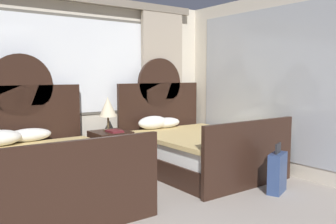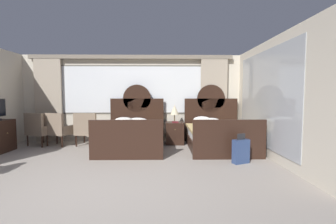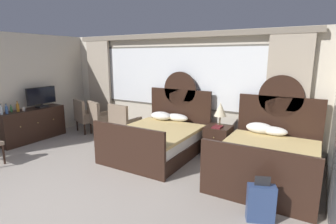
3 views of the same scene
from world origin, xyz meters
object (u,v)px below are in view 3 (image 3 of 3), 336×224
nightstand_between_beds (218,141)px  armchair_by_window_right (86,115)px  book_on_nightstand (218,127)px  dresser_minibar (32,125)px  bed_near_window (159,138)px  bottle_spirit_blue (7,110)px  bed_near_mirror (268,158)px  table_lamp_on_nightstand (220,110)px  suitcase_on_floor (261,203)px  cup_on_dresser (23,109)px  tv_flatscreen (42,97)px  bottle_water_clear (1,110)px  bottle_soda_green (11,109)px  bottle_liquor_amber (18,107)px  armchair_by_window_centre (100,118)px  armchair_by_window_left (123,121)px

nightstand_between_beds → armchair_by_window_right: armchair_by_window_right is taller
book_on_nightstand → dresser_minibar: 4.70m
bed_near_window → armchair_by_window_right: size_ratio=2.27×
dresser_minibar → nightstand_between_beds: bearing=17.5°
bottle_spirit_blue → armchair_by_window_right: bottle_spirit_blue is taller
bed_near_window → bed_near_mirror: same height
bed_near_window → table_lamp_on_nightstand: bearing=30.3°
dresser_minibar → table_lamp_on_nightstand: bearing=18.3°
suitcase_on_floor → cup_on_dresser: bearing=176.1°
book_on_nightstand → suitcase_on_floor: (1.30, -1.90, -0.40)m
armchair_by_window_right → table_lamp_on_nightstand: bearing=3.8°
table_lamp_on_nightstand → tv_flatscreen: size_ratio=0.63×
tv_flatscreen → suitcase_on_floor: (5.78, -0.90, -0.83)m
bed_near_window → tv_flatscreen: (-3.31, -0.50, 0.73)m
bottle_water_clear → bottle_soda_green: (-0.08, 0.27, -0.02)m
armchair_by_window_right → cup_on_dresser: bearing=-113.1°
bottle_soda_green → armchair_by_window_right: 1.86m
bed_near_mirror → nightstand_between_beds: (-1.14, 0.61, -0.03)m
bottle_water_clear → bottle_liquor_amber: bottle_liquor_amber is taller
bottle_soda_green → armchair_by_window_centre: (1.24, 1.68, -0.40)m
armchair_by_window_left → armchair_by_window_centre: same height
dresser_minibar → bottle_liquor_amber: bearing=-88.9°
armchair_by_window_right → bottle_liquor_amber: bearing=-111.5°
bottle_liquor_amber → bed_near_window: bearing=18.9°
cup_on_dresser → bottle_soda_green: bearing=-107.0°
bed_near_window → armchair_by_window_left: (-1.35, 0.41, 0.13)m
bed_near_mirror → table_lamp_on_nightstand: bearing=149.4°
bed_near_mirror → table_lamp_on_nightstand: bed_near_mirror is taller
bottle_soda_green → armchair_by_window_centre: bearing=53.6°
bottle_soda_green → cup_on_dresser: bearing=73.0°
suitcase_on_floor → armchair_by_window_centre: bearing=158.6°
bed_near_mirror → bottle_spirit_blue: (-5.60, -1.42, 0.56)m
cup_on_dresser → bottle_liquor_amber: bearing=-93.0°
tv_flatscreen → bottle_liquor_amber: (-0.02, -0.64, -0.17)m
nightstand_between_beds → suitcase_on_floor: (1.31, -2.01, -0.06)m
armchair_by_window_left → bottle_water_clear: bearing=-135.5°
book_on_nightstand → bottle_liquor_amber: size_ratio=0.99×
nightstand_between_beds → bottle_soda_green: bearing=-157.8°
book_on_nightstand → bottle_soda_green: size_ratio=1.42×
nightstand_between_beds → bottle_water_clear: (-4.48, -2.13, 0.59)m
bottle_soda_green → armchair_by_window_left: 2.68m
dresser_minibar → armchair_by_window_right: size_ratio=1.73×
bottle_liquor_amber → cup_on_dresser: (0.01, 0.13, -0.06)m
table_lamp_on_nightstand → cup_on_dresser: 4.79m
cup_on_dresser → armchair_by_window_left: 2.46m
bed_near_mirror → armchair_by_window_left: size_ratio=2.27×
bottle_water_clear → armchair_by_window_left: bearing=44.5°
nightstand_between_beds → armchair_by_window_left: bearing=-175.6°
book_on_nightstand → bottle_water_clear: (-4.49, -2.03, 0.25)m
dresser_minibar → suitcase_on_floor: dresser_minibar is taller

